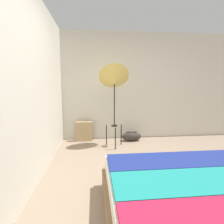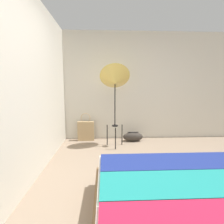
# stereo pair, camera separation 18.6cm
# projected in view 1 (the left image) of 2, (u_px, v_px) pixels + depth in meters

# --- Properties ---
(ground_plane) EXTENTS (14.00, 14.00, 0.00)m
(ground_plane) POSITION_uv_depth(u_px,v_px,m) (160.00, 194.00, 2.13)
(ground_plane) COLOR gray
(wall_back) EXTENTS (8.00, 0.05, 2.60)m
(wall_back) POSITION_uv_depth(u_px,v_px,m) (126.00, 86.00, 4.32)
(wall_back) COLOR beige
(wall_back) RESTS_ON ground_plane
(wall_side_left) EXTENTS (0.05, 8.00, 2.60)m
(wall_side_left) POSITION_uv_depth(u_px,v_px,m) (44.00, 86.00, 2.77)
(wall_side_left) COLOR beige
(wall_side_left) RESTS_ON ground_plane
(photo_umbrella) EXTENTS (0.64, 0.60, 1.76)m
(photo_umbrella) POSITION_uv_depth(u_px,v_px,m) (114.00, 80.00, 3.63)
(photo_umbrella) COLOR black
(photo_umbrella) RESTS_ON ground_plane
(tote_bag) EXTENTS (0.39, 0.11, 0.67)m
(tote_bag) POSITION_uv_depth(u_px,v_px,m) (84.00, 131.00, 4.18)
(tote_bag) COLOR tan
(tote_bag) RESTS_ON ground_plane
(duffel_bag) EXTENTS (0.48, 0.21, 0.22)m
(duffel_bag) POSITION_uv_depth(u_px,v_px,m) (131.00, 136.00, 4.20)
(duffel_bag) COLOR #332D28
(duffel_bag) RESTS_ON ground_plane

